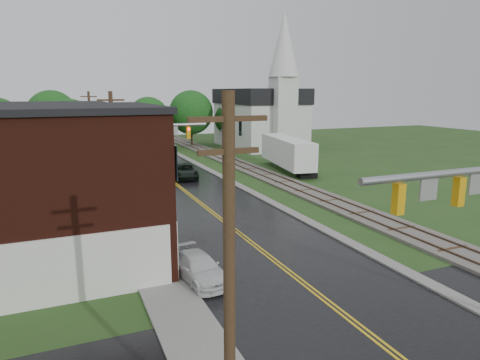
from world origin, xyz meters
TOP-DOWN VIEW (x-y plane):
  - main_road at (0.00, 30.00)m, footprint 10.00×90.00m
  - cross_road at (0.00, 2.00)m, footprint 60.00×9.00m
  - curb_right at (5.40, 35.00)m, footprint 0.80×70.00m
  - sidewalk_left at (-6.20, 25.00)m, footprint 2.40×50.00m
  - brick_building at (-12.48, 15.00)m, footprint 14.30×10.30m
  - yellow_house at (-11.00, 26.00)m, footprint 8.00×7.00m
  - darkred_building at (-10.00, 35.00)m, footprint 7.00×6.00m
  - church at (20.00, 53.74)m, footprint 10.40×18.40m
  - railroad at (10.00, 35.00)m, footprint 3.20×80.00m
  - traffic_signal_near at (3.47, 2.00)m, footprint 7.34×0.30m
  - traffic_signal_far at (-3.47, 27.00)m, footprint 7.34×0.43m
  - utility_pole_a at (-6.80, 0.00)m, footprint 1.80×0.28m
  - utility_pole_b at (-6.80, 22.00)m, footprint 1.80×0.28m
  - utility_pole_c at (-6.80, 44.00)m, footprint 1.80×0.28m
  - tree_left_c at (-13.85, 39.90)m, footprint 6.00×6.00m
  - tree_left_e at (-8.85, 45.90)m, footprint 6.40×6.40m
  - suv_dark at (1.59, 34.38)m, footprint 3.17×5.64m
  - pickup_white at (-4.49, 10.00)m, footprint 2.34×4.53m
  - semi_trailer at (13.62, 33.96)m, footprint 4.56×12.17m

SIDE VIEW (x-z plane):
  - main_road at x=0.00m, z-range -0.01..0.01m
  - cross_road at x=0.00m, z-range -0.01..0.01m
  - curb_right at x=5.40m, z-range -0.06..0.06m
  - sidewalk_left at x=-6.20m, z-range -0.06..0.06m
  - railroad at x=10.00m, z-range -0.04..0.26m
  - pickup_white at x=-4.49m, z-range 0.00..1.26m
  - suv_dark at x=1.59m, z-range 0.00..1.49m
  - darkred_building at x=-10.00m, z-range 0.00..4.40m
  - semi_trailer at x=13.62m, z-range 0.36..4.14m
  - yellow_house at x=-11.00m, z-range 0.00..6.40m
  - brick_building at x=-12.48m, z-range 0.00..8.30m
  - tree_left_c at x=-13.85m, z-range 0.69..8.34m
  - utility_pole_a at x=-6.80m, z-range 0.22..9.22m
  - utility_pole_b at x=-6.80m, z-range 0.22..9.22m
  - utility_pole_c at x=-6.80m, z-range 0.22..9.22m
  - tree_left_e at x=-8.85m, z-range 0.73..8.89m
  - traffic_signal_near at x=3.47m, z-range 1.37..8.57m
  - traffic_signal_far at x=-3.47m, z-range 1.37..8.57m
  - church at x=20.00m, z-range -4.17..15.83m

